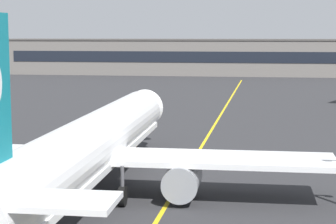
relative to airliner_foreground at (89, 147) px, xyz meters
The scene contains 4 objects.
taxiway_centreline 16.52m from the airliner_foreground, 70.00° to the left, with size 0.30×180.00×0.01m, color yellow.
airliner_foreground is the anchor object (origin of this frame).
safety_cone_by_nose_gear 16.14m from the airliner_foreground, 90.31° to the left, with size 0.44×0.44×0.55m.
terminal_building 122.49m from the airliner_foreground, 84.34° to the left, with size 137.51×12.40×9.45m.
Camera 1 is at (5.47, -23.38, 10.77)m, focal length 65.10 mm.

